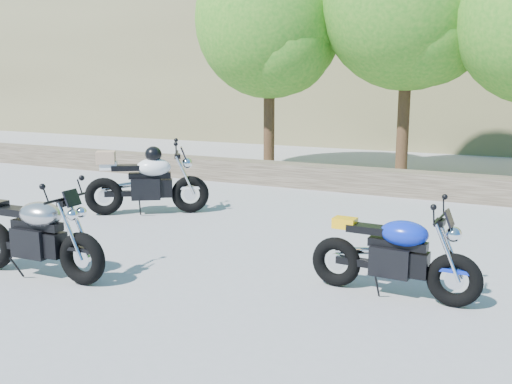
% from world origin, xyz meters
% --- Properties ---
extents(ground, '(90.00, 90.00, 0.00)m').
position_xyz_m(ground, '(0.00, 0.00, 0.00)').
color(ground, gray).
rests_on(ground, ground).
extents(stone_wall, '(22.00, 0.55, 0.50)m').
position_xyz_m(stone_wall, '(0.00, 5.50, 0.25)').
color(stone_wall, '#473D2F').
rests_on(stone_wall, ground).
extents(tree_decid_left, '(3.67, 3.67, 5.62)m').
position_xyz_m(tree_decid_left, '(-2.39, 7.14, 3.63)').
color(tree_decid_left, '#382314').
rests_on(tree_decid_left, ground).
extents(tree_decid_mid, '(4.08, 4.08, 6.24)m').
position_xyz_m(tree_decid_mid, '(0.91, 7.54, 4.04)').
color(tree_decid_mid, '#382314').
rests_on(tree_decid_mid, ground).
extents(silver_bike, '(1.99, 0.63, 1.00)m').
position_xyz_m(silver_bike, '(-1.49, -1.39, 0.49)').
color(silver_bike, black).
rests_on(silver_bike, ground).
extents(white_bike, '(1.86, 1.32, 1.18)m').
position_xyz_m(white_bike, '(-2.34, 1.85, 0.58)').
color(white_bike, black).
rests_on(white_bike, ground).
extents(blue_bike, '(1.84, 0.58, 0.92)m').
position_xyz_m(blue_bike, '(2.41, -0.16, 0.45)').
color(blue_bike, black).
rests_on(blue_bike, ground).
extents(backpack, '(0.26, 0.23, 0.35)m').
position_xyz_m(backpack, '(2.26, 0.78, 0.17)').
color(backpack, black).
rests_on(backpack, ground).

